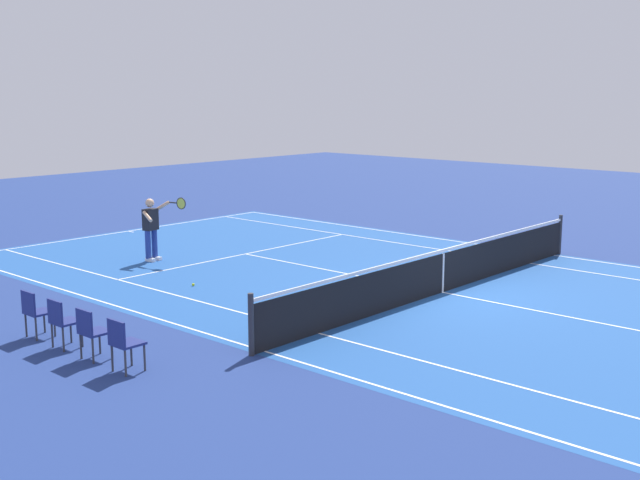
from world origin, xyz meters
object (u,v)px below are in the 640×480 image
at_px(spectator_chair_1, 91,330).
at_px(spectator_chair_2, 62,319).
at_px(spectator_chair_0, 123,341).
at_px(tennis_net, 443,271).
at_px(tennis_ball, 193,285).
at_px(tennis_player_near, 152,226).
at_px(spectator_chair_3, 35,310).

distance_m(spectator_chair_1, spectator_chair_2, 0.91).
height_order(spectator_chair_0, spectator_chair_2, same).
height_order(spectator_chair_1, spectator_chair_2, same).
bearing_deg(spectator_chair_0, spectator_chair_1, 0.00).
bearing_deg(tennis_net, spectator_chair_0, 83.36).
xyz_separation_m(spectator_chair_0, spectator_chair_2, (1.82, 0.00, 0.00)).
relative_size(tennis_net, tennis_ball, 177.27).
distance_m(tennis_net, tennis_player_near, 7.90).
xyz_separation_m(tennis_net, spectator_chair_0, (0.90, 7.71, 0.03)).
bearing_deg(tennis_player_near, tennis_ball, 159.96).
xyz_separation_m(spectator_chair_2, spectator_chair_3, (0.91, 0.00, 0.00)).
distance_m(tennis_net, spectator_chair_3, 8.52).
height_order(spectator_chair_0, spectator_chair_1, same).
relative_size(tennis_ball, spectator_chair_0, 0.08).
bearing_deg(tennis_net, tennis_player_near, 16.34).
relative_size(tennis_player_near, spectator_chair_0, 1.93).
bearing_deg(spectator_chair_2, spectator_chair_3, 0.00).
distance_m(spectator_chair_1, spectator_chair_3, 1.82).
height_order(tennis_net, spectator_chair_1, tennis_net).
height_order(spectator_chair_1, spectator_chair_3, same).
relative_size(tennis_net, spectator_chair_1, 13.30).
distance_m(tennis_player_near, tennis_ball, 3.31).
relative_size(tennis_player_near, spectator_chair_3, 1.93).
bearing_deg(tennis_net, spectator_chair_2, 70.61).
bearing_deg(tennis_ball, spectator_chair_0, 129.94).
bearing_deg(spectator_chair_1, tennis_net, -103.18).
relative_size(tennis_ball, spectator_chair_3, 0.08).
xyz_separation_m(spectator_chair_0, spectator_chair_1, (0.91, 0.00, 0.00)).
bearing_deg(spectator_chair_3, tennis_player_near, -54.26).
height_order(tennis_ball, spectator_chair_2, spectator_chair_2).
distance_m(tennis_player_near, spectator_chair_0, 8.65).
bearing_deg(spectator_chair_3, tennis_ball, -77.68).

